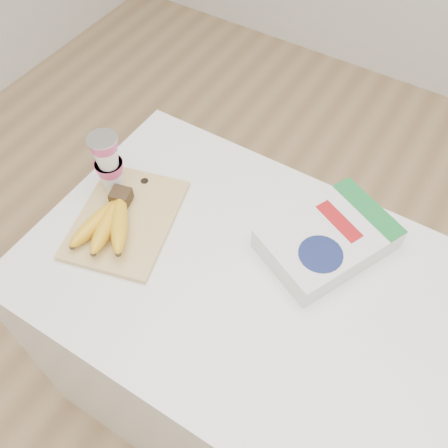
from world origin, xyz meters
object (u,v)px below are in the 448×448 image
Objects in this scene: cutting_board at (126,219)px; cereal_box at (328,239)px; bananas at (109,222)px; yogurt_stack at (108,162)px; table at (246,346)px.

cutting_board is 0.50m from cereal_box.
bananas is 1.23× the size of yogurt_stack.
cutting_board is (-0.35, -0.02, 0.41)m from table.
cutting_board reaches higher than table.
cutting_board is 0.06m from bananas.
yogurt_stack is at bearing 125.14° from bananas.
yogurt_stack reaches higher than cereal_box.
bananas is at bearing -54.86° from yogurt_stack.
yogurt_stack reaches higher than bananas.
yogurt_stack is (-0.09, 0.06, 0.10)m from cutting_board.
bananas is at bearing -169.17° from table.
table is 0.67m from yogurt_stack.
cutting_board is 1.47× the size of bananas.
cutting_board is at bearing -36.32° from yogurt_stack.
table is 0.57m from bananas.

